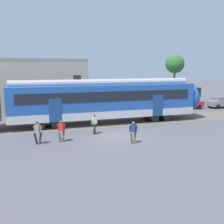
{
  "coord_description": "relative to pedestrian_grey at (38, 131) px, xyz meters",
  "views": [
    {
      "loc": [
        -6.55,
        -19.05,
        5.51
      ],
      "look_at": [
        0.26,
        2.4,
        1.6
      ],
      "focal_mm": 42.0,
      "sensor_mm": 36.0,
      "label": 1
    }
  ],
  "objects": [
    {
      "name": "parked_car_grey",
      "position": [
        24.39,
        10.13,
        -0.18
      ],
      "size": [
        4.05,
        1.86,
        1.54
      ],
      "color": "gray",
      "rests_on": "ground"
    },
    {
      "name": "pedestrian_grey",
      "position": [
        0.0,
        0.0,
        0.0
      ],
      "size": [
        0.67,
        0.45,
        1.67
      ],
      "color": "#28282D",
      "rests_on": "ground"
    },
    {
      "name": "parked_car_red",
      "position": [
        19.45,
        10.62,
        -0.18
      ],
      "size": [
        4.06,
        1.87,
        1.54
      ],
      "color": "#B22323",
      "rests_on": "ground"
    },
    {
      "name": "pedestrian_navy",
      "position": [
        6.59,
        -1.91,
        0.0
      ],
      "size": [
        0.67,
        0.48,
        1.67
      ],
      "color": "#6B6051",
      "rests_on": "ground"
    },
    {
      "name": "pedestrian_red",
      "position": [
        1.69,
        0.05,
        0.03
      ],
      "size": [
        0.66,
        0.56,
        1.67
      ],
      "color": "#6B6051",
      "rests_on": "ground"
    },
    {
      "name": "pedestrian_white",
      "position": [
        4.56,
        1.61,
        0.03
      ],
      "size": [
        0.53,
        0.7,
        1.67
      ],
      "color": "#28282D",
      "rests_on": "ground"
    },
    {
      "name": "background_building",
      "position": [
        -2.13,
        13.72,
        2.24
      ],
      "size": [
        16.73,
        5.0,
        9.2
      ],
      "color": "#B2A899",
      "rests_on": "ground"
    },
    {
      "name": "ground_plane",
      "position": [
        6.11,
        0.1,
        -0.96
      ],
      "size": [
        160.0,
        160.0,
        0.0
      ],
      "primitive_type": "plane",
      "color": "#515156"
    },
    {
      "name": "street_tree_right",
      "position": [
        22.19,
        18.81,
        4.92
      ],
      "size": [
        3.02,
        3.02,
        7.46
      ],
      "color": "brown",
      "rests_on": "ground"
    }
  ]
}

